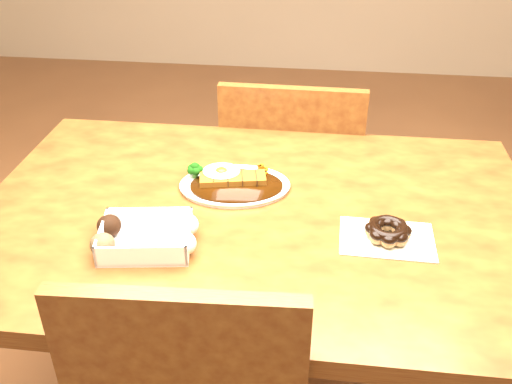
# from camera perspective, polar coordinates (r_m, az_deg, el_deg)

# --- Properties ---
(table) EXTENTS (1.20, 0.80, 0.75)m
(table) POSITION_cam_1_polar(r_m,az_deg,el_deg) (1.28, 0.02, -5.51)
(table) COLOR #512310
(table) RESTS_ON ground
(chair_far) EXTENTS (0.43, 0.43, 0.87)m
(chair_far) POSITION_cam_1_polar(r_m,az_deg,el_deg) (1.81, 3.59, 0.24)
(chair_far) COLOR #512310
(chair_far) RESTS_ON ground
(katsu_curry_plate) EXTENTS (0.26, 0.20, 0.05)m
(katsu_curry_plate) POSITION_cam_1_polar(r_m,az_deg,el_deg) (1.29, -2.33, 0.94)
(katsu_curry_plate) COLOR white
(katsu_curry_plate) RESTS_ON table
(donut_box) EXTENTS (0.21, 0.16, 0.05)m
(donut_box) POSITION_cam_1_polar(r_m,az_deg,el_deg) (1.12, -10.97, -4.29)
(donut_box) COLOR white
(donut_box) RESTS_ON table
(pon_de_ring) EXTENTS (0.19, 0.13, 0.04)m
(pon_de_ring) POSITION_cam_1_polar(r_m,az_deg,el_deg) (1.15, 13.05, -3.88)
(pon_de_ring) COLOR silver
(pon_de_ring) RESTS_ON table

